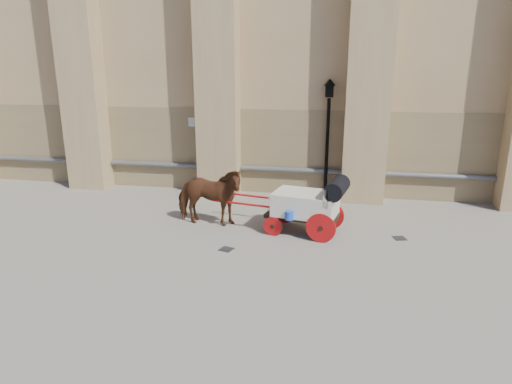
# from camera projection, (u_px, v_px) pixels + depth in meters

# --- Properties ---
(ground) EXTENTS (90.00, 90.00, 0.00)m
(ground) POSITION_uv_depth(u_px,v_px,m) (222.00, 230.00, 12.95)
(ground) COLOR slate
(ground) RESTS_ON ground
(horse) EXTENTS (2.11, 1.05, 1.74)m
(horse) POSITION_uv_depth(u_px,v_px,m) (209.00, 196.00, 13.11)
(horse) COLOR #5B2E18
(horse) RESTS_ON ground
(carriage) EXTENTS (3.85, 1.70, 1.63)m
(carriage) POSITION_uv_depth(u_px,v_px,m) (310.00, 203.00, 12.48)
(carriage) COLOR black
(carriage) RESTS_ON ground
(street_lamp) EXTENTS (0.38, 0.38, 4.06)m
(street_lamp) POSITION_uv_depth(u_px,v_px,m) (328.00, 136.00, 15.46)
(street_lamp) COLOR black
(street_lamp) RESTS_ON ground
(drain_grate_near) EXTENTS (0.41, 0.41, 0.01)m
(drain_grate_near) POSITION_uv_depth(u_px,v_px,m) (226.00, 249.00, 11.62)
(drain_grate_near) COLOR black
(drain_grate_near) RESTS_ON ground
(drain_grate_far) EXTENTS (0.39, 0.39, 0.01)m
(drain_grate_far) POSITION_uv_depth(u_px,v_px,m) (399.00, 238.00, 12.34)
(drain_grate_far) COLOR black
(drain_grate_far) RESTS_ON ground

